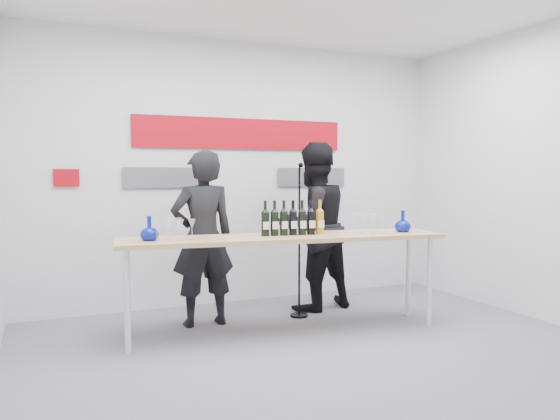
{
  "coord_description": "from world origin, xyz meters",
  "views": [
    {
      "loc": [
        -2.13,
        -3.99,
        1.5
      ],
      "look_at": [
        -0.07,
        0.73,
        1.15
      ],
      "focal_mm": 35.0,
      "sensor_mm": 36.0,
      "label": 1
    }
  ],
  "objects_px": {
    "tasting_table": "(284,243)",
    "mic_stand": "(299,270)",
    "presenter_left": "(203,238)",
    "presenter_right": "(313,226)"
  },
  "relations": [
    {
      "from": "tasting_table",
      "to": "mic_stand",
      "type": "relative_size",
      "value": 1.93
    },
    {
      "from": "presenter_left",
      "to": "presenter_right",
      "type": "xyz_separation_m",
      "value": [
        1.29,
        0.14,
        0.06
      ]
    },
    {
      "from": "presenter_right",
      "to": "mic_stand",
      "type": "height_order",
      "value": "presenter_right"
    },
    {
      "from": "presenter_left",
      "to": "presenter_right",
      "type": "distance_m",
      "value": 1.3
    },
    {
      "from": "presenter_right",
      "to": "tasting_table",
      "type": "bearing_deg",
      "value": 35.78
    },
    {
      "from": "tasting_table",
      "to": "mic_stand",
      "type": "distance_m",
      "value": 0.68
    },
    {
      "from": "tasting_table",
      "to": "mic_stand",
      "type": "xyz_separation_m",
      "value": [
        0.37,
        0.45,
        -0.36
      ]
    },
    {
      "from": "tasting_table",
      "to": "mic_stand",
      "type": "bearing_deg",
      "value": 57.5
    },
    {
      "from": "tasting_table",
      "to": "presenter_right",
      "type": "xyz_separation_m",
      "value": [
        0.66,
        0.69,
        0.07
      ]
    },
    {
      "from": "presenter_left",
      "to": "presenter_right",
      "type": "relative_size",
      "value": 0.94
    }
  ]
}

